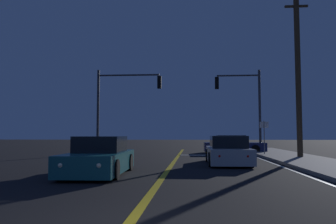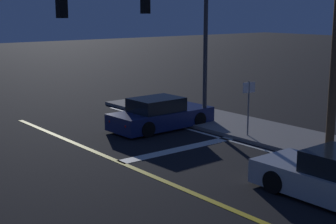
% 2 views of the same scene
% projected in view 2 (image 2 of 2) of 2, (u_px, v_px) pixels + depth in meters
% --- Properties ---
extents(stop_bar, '(5.10, 0.50, 0.01)m').
position_uv_depth(stop_bar, '(179.00, 149.00, 18.06)').
color(stop_bar, silver).
rests_on(stop_bar, ground).
extents(car_parked_curb_navy, '(4.60, 1.99, 1.34)m').
position_uv_depth(car_parked_curb_navy, '(160.00, 115.00, 21.15)').
color(car_parked_curb_navy, navy).
rests_on(car_parked_curb_navy, ground).
extents(traffic_signal_near_right, '(3.36, 0.28, 6.20)m').
position_uv_depth(traffic_signal_near_right, '(185.00, 31.00, 20.37)').
color(traffic_signal_near_right, '#38383D').
rests_on(traffic_signal_near_right, ground).
extents(street_sign_corner, '(0.56, 0.12, 2.28)m').
position_uv_depth(street_sign_corner, '(249.00, 100.00, 19.24)').
color(street_sign_corner, slate).
rests_on(street_sign_corner, ground).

